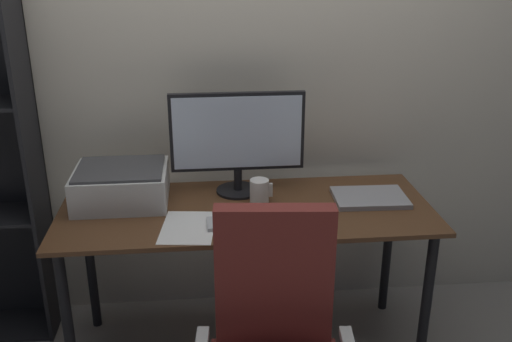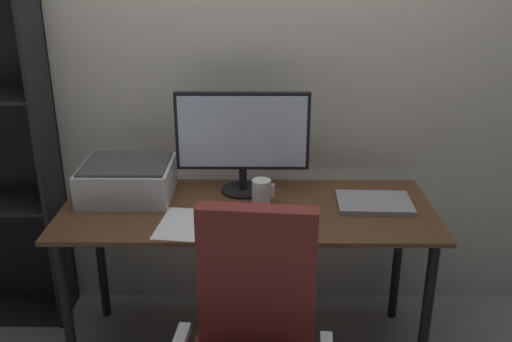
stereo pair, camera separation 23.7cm
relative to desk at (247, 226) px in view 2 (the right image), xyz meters
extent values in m
cube|color=beige|center=(0.00, 0.49, 0.65)|extent=(6.40, 0.10, 2.60)
cube|color=#56351E|center=(0.00, 0.00, 0.08)|extent=(1.61, 0.64, 0.02)
cylinder|color=black|center=(-0.74, -0.26, -0.29)|extent=(0.04, 0.04, 0.72)
cylinder|color=black|center=(0.74, -0.26, -0.29)|extent=(0.04, 0.04, 0.72)
cylinder|color=black|center=(-0.74, 0.26, -0.29)|extent=(0.04, 0.04, 0.72)
cylinder|color=black|center=(0.74, 0.26, -0.29)|extent=(0.04, 0.04, 0.72)
cylinder|color=black|center=(-0.02, 0.18, 0.09)|extent=(0.20, 0.20, 0.01)
cylinder|color=black|center=(-0.02, 0.18, 0.15)|extent=(0.04, 0.04, 0.10)
cube|color=black|center=(-0.02, 0.18, 0.38)|extent=(0.60, 0.03, 0.36)
cube|color=silver|center=(-0.02, 0.17, 0.38)|extent=(0.57, 0.01, 0.33)
cube|color=#B7BABC|center=(-0.03, -0.16, 0.10)|extent=(0.29, 0.12, 0.02)
cube|color=black|center=(0.21, -0.13, 0.10)|extent=(0.08, 0.11, 0.03)
cylinder|color=white|center=(0.06, 0.05, 0.14)|extent=(0.08, 0.08, 0.11)
cube|color=white|center=(0.11, 0.05, 0.15)|extent=(0.02, 0.01, 0.06)
cube|color=#99999E|center=(0.56, 0.03, 0.10)|extent=(0.33, 0.24, 0.02)
cube|color=silver|center=(-0.54, 0.12, 0.16)|extent=(0.40, 0.34, 0.15)
cube|color=#424244|center=(-0.54, 0.12, 0.24)|extent=(0.37, 0.31, 0.01)
cube|color=white|center=(-0.25, -0.16, 0.09)|extent=(0.24, 0.32, 0.00)
cube|color=maroon|center=(0.05, -0.58, 0.10)|extent=(0.40, 0.11, 0.52)
cube|color=black|center=(-0.95, 0.28, 0.24)|extent=(0.02, 0.28, 1.78)
cube|color=black|center=(-1.32, 0.28, -0.64)|extent=(0.72, 0.26, 0.02)
camera|label=1|loc=(-0.18, -2.23, 1.13)|focal=40.02mm
camera|label=2|loc=(0.06, -2.25, 1.13)|focal=40.02mm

